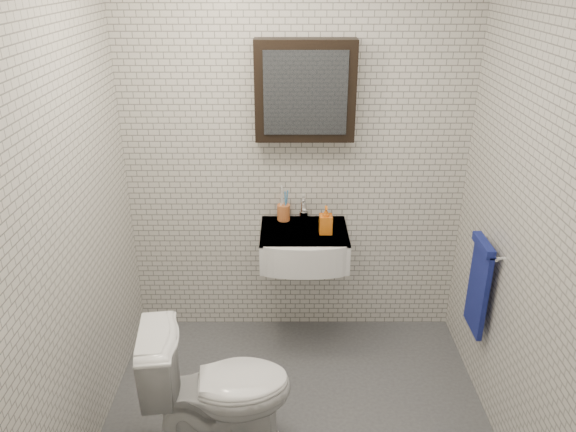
{
  "coord_description": "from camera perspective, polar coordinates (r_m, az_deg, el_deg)",
  "views": [
    {
      "loc": [
        -0.05,
        -2.42,
        2.39
      ],
      "look_at": [
        -0.05,
        0.45,
        1.1
      ],
      "focal_mm": 35.0,
      "sensor_mm": 36.0,
      "label": 1
    }
  ],
  "objects": [
    {
      "name": "towel_rail",
      "position": [
        3.41,
        18.86,
        -6.4
      ],
      "size": [
        0.09,
        0.3,
        0.58
      ],
      "color": "silver",
      "rests_on": "room_shell"
    },
    {
      "name": "toothbrush_cup",
      "position": [
        3.67,
        -0.45,
        0.45
      ],
      "size": [
        0.1,
        0.1,
        0.23
      ],
      "rotation": [
        0.0,
        0.0,
        -0.21
      ],
      "color": "#C86832",
      "rests_on": "washbasin"
    },
    {
      "name": "soap_bottle",
      "position": [
        3.49,
        3.86,
        -0.39
      ],
      "size": [
        0.08,
        0.08,
        0.18
      ],
      "primitive_type": "imported",
      "rotation": [
        0.0,
        0.0,
        0.01
      ],
      "color": "orange",
      "rests_on": "washbasin"
    },
    {
      "name": "room_shell",
      "position": [
        2.59,
        1.17,
        3.37
      ],
      "size": [
        2.22,
        2.02,
        2.51
      ],
      "color": "silver",
      "rests_on": "ground"
    },
    {
      "name": "mirror_cabinet",
      "position": [
        3.42,
        1.75,
        12.59
      ],
      "size": [
        0.6,
        0.15,
        0.6
      ],
      "color": "black",
      "rests_on": "room_shell"
    },
    {
      "name": "ground",
      "position": [
        3.4,
        0.95,
        -20.33
      ],
      "size": [
        2.2,
        2.0,
        0.01
      ],
      "primitive_type": "cube",
      "color": "#47494E",
      "rests_on": "ground"
    },
    {
      "name": "washbasin",
      "position": [
        3.55,
        1.65,
        -3.14
      ],
      "size": [
        0.55,
        0.5,
        0.2
      ],
      "color": "white",
      "rests_on": "room_shell"
    },
    {
      "name": "toilet",
      "position": [
        3.06,
        -7.05,
        -16.98
      ],
      "size": [
        0.79,
        0.51,
        0.76
      ],
      "primitive_type": "imported",
      "rotation": [
        0.0,
        0.0,
        1.69
      ],
      "color": "white",
      "rests_on": "ground"
    },
    {
      "name": "faucet",
      "position": [
        3.66,
        1.59,
        0.52
      ],
      "size": [
        0.06,
        0.2,
        0.15
      ],
      "color": "silver",
      "rests_on": "washbasin"
    }
  ]
}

